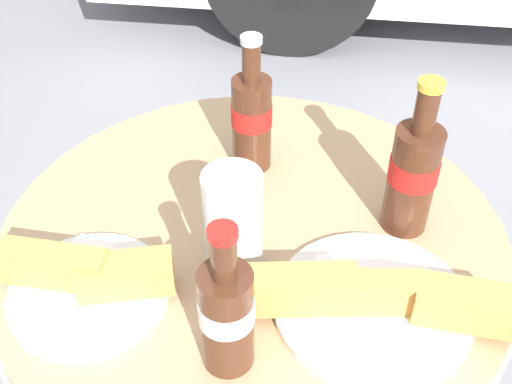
{
  "coord_description": "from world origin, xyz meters",
  "views": [
    {
      "loc": [
        0.09,
        -0.64,
        1.35
      ],
      "look_at": [
        0.0,
        0.04,
        0.75
      ],
      "focal_mm": 45.0,
      "sensor_mm": 36.0,
      "label": 1
    }
  ],
  "objects_px": {
    "cola_bottle_right": "(252,118)",
    "cola_bottle_center": "(413,173)",
    "drinking_glass": "(233,227)",
    "lunch_plate_far": "(373,301)",
    "cola_bottle_left": "(226,313)",
    "lunch_plate_near": "(89,282)",
    "bistro_table": "(253,305)"
  },
  "relations": [
    {
      "from": "cola_bottle_center",
      "to": "lunch_plate_near",
      "type": "distance_m",
      "value": 0.45
    },
    {
      "from": "cola_bottle_left",
      "to": "cola_bottle_center",
      "type": "distance_m",
      "value": 0.34
    },
    {
      "from": "cola_bottle_left",
      "to": "cola_bottle_center",
      "type": "bearing_deg",
      "value": 50.48
    },
    {
      "from": "cola_bottle_left",
      "to": "drinking_glass",
      "type": "height_order",
      "value": "cola_bottle_left"
    },
    {
      "from": "lunch_plate_near",
      "to": "cola_bottle_left",
      "type": "bearing_deg",
      "value": -20.64
    },
    {
      "from": "cola_bottle_center",
      "to": "bistro_table",
      "type": "bearing_deg",
      "value": -165.91
    },
    {
      "from": "cola_bottle_left",
      "to": "lunch_plate_near",
      "type": "distance_m",
      "value": 0.21
    },
    {
      "from": "drinking_glass",
      "to": "lunch_plate_near",
      "type": "height_order",
      "value": "drinking_glass"
    },
    {
      "from": "cola_bottle_left",
      "to": "cola_bottle_center",
      "type": "xyz_separation_m",
      "value": [
        0.21,
        0.26,
        0.01
      ]
    },
    {
      "from": "cola_bottle_left",
      "to": "cola_bottle_right",
      "type": "height_order",
      "value": "cola_bottle_right"
    },
    {
      "from": "bistro_table",
      "to": "cola_bottle_center",
      "type": "bearing_deg",
      "value": 14.09
    },
    {
      "from": "cola_bottle_left",
      "to": "lunch_plate_far",
      "type": "distance_m",
      "value": 0.2
    },
    {
      "from": "cola_bottle_center",
      "to": "drinking_glass",
      "type": "xyz_separation_m",
      "value": [
        -0.23,
        -0.11,
        -0.02
      ]
    },
    {
      "from": "cola_bottle_left",
      "to": "cola_bottle_right",
      "type": "relative_size",
      "value": 0.94
    },
    {
      "from": "cola_bottle_center",
      "to": "drinking_glass",
      "type": "relative_size",
      "value": 1.54
    },
    {
      "from": "lunch_plate_near",
      "to": "lunch_plate_far",
      "type": "bearing_deg",
      "value": 2.67
    },
    {
      "from": "lunch_plate_near",
      "to": "lunch_plate_far",
      "type": "relative_size",
      "value": 0.68
    },
    {
      "from": "bistro_table",
      "to": "lunch_plate_far",
      "type": "bearing_deg",
      "value": -34.82
    },
    {
      "from": "cola_bottle_right",
      "to": "drinking_glass",
      "type": "distance_m",
      "value": 0.22
    },
    {
      "from": "drinking_glass",
      "to": "lunch_plate_far",
      "type": "distance_m",
      "value": 0.2
    },
    {
      "from": "cola_bottle_left",
      "to": "drinking_glass",
      "type": "xyz_separation_m",
      "value": [
        -0.02,
        0.15,
        -0.01
      ]
    },
    {
      "from": "bistro_table",
      "to": "lunch_plate_near",
      "type": "xyz_separation_m",
      "value": [
        -0.19,
        -0.13,
        0.18
      ]
    },
    {
      "from": "cola_bottle_right",
      "to": "bistro_table",
      "type": "bearing_deg",
      "value": -81.69
    },
    {
      "from": "cola_bottle_left",
      "to": "lunch_plate_near",
      "type": "bearing_deg",
      "value": 159.36
    },
    {
      "from": "cola_bottle_right",
      "to": "lunch_plate_near",
      "type": "height_order",
      "value": "cola_bottle_right"
    },
    {
      "from": "drinking_glass",
      "to": "cola_bottle_right",
      "type": "bearing_deg",
      "value": 91.82
    },
    {
      "from": "drinking_glass",
      "to": "lunch_plate_far",
      "type": "xyz_separation_m",
      "value": [
        0.18,
        -0.06,
        -0.05
      ]
    },
    {
      "from": "cola_bottle_left",
      "to": "cola_bottle_center",
      "type": "height_order",
      "value": "cola_bottle_center"
    },
    {
      "from": "cola_bottle_right",
      "to": "lunch_plate_near",
      "type": "relative_size",
      "value": 0.98
    },
    {
      "from": "drinking_glass",
      "to": "lunch_plate_far",
      "type": "height_order",
      "value": "drinking_glass"
    },
    {
      "from": "cola_bottle_right",
      "to": "cola_bottle_center",
      "type": "xyz_separation_m",
      "value": [
        0.24,
        -0.11,
        0.01
      ]
    },
    {
      "from": "bistro_table",
      "to": "cola_bottle_right",
      "type": "relative_size",
      "value": 3.29
    }
  ]
}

